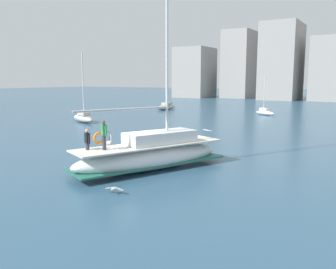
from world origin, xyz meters
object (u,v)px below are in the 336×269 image
Objects in this scene: seagull at (114,189)px; mooring_buoy at (110,144)px; moored_sloop_near at (265,112)px; main_sailboat at (151,154)px; moored_catamaran at (166,106)px; moored_sloop_far at (83,117)px.

seagull is 12.46m from mooring_buoy.
moored_sloop_near is at bearing 84.36° from mooring_buoy.
main_sailboat is at bearing -83.74° from moored_sloop_near.
moored_sloop_near is at bearing 96.26° from main_sailboat.
main_sailboat is 42.37m from moored_catamaran.
moored_sloop_near is 6.96× the size of mooring_buoy.
mooring_buoy is (-7.10, 4.56, -0.77)m from main_sailboat.
moored_sloop_far reaches higher than mooring_buoy.
moored_sloop_near is 0.66× the size of moored_catamaran.
moored_sloop_near is 26.73m from moored_sloop_far.
seagull is at bearing -61.17° from moored_catamaran.
moored_catamaran is (-1.02, 21.27, 0.01)m from moored_sloop_far.
moored_sloop_far is at bearing 137.35° from seagull.
main_sailboat is 15.58× the size of seagull.
seagull is at bearing -82.84° from moored_sloop_near.
mooring_buoy is at bearing 147.28° from main_sailboat.
seagull is 1.08× the size of mooring_buoy.
main_sailboat is 1.66× the size of moored_sloop_far.
moored_sloop_far is 21.29m from moored_catamaran.
main_sailboat is at bearing -32.72° from mooring_buoy.
moored_catamaran reaches higher than moored_sloop_near.
moored_sloop_far is 9.36× the size of seagull.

